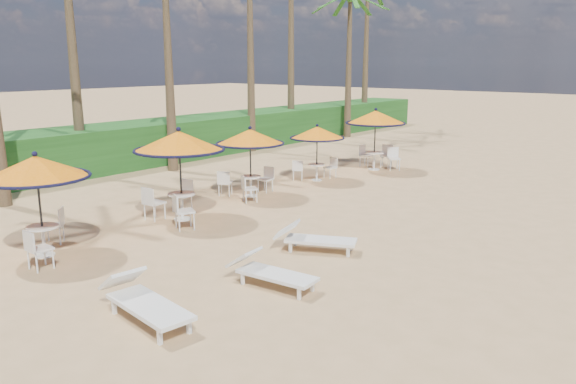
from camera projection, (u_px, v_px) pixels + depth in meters
The scene contains 11 objects.
ground at pixel (197, 306), 10.46m from camera, with size 160.00×160.00×0.00m, color tan.
scrub_hedge at pixel (181, 138), 26.89m from camera, with size 3.00×40.00×1.80m, color #194716.
station_0 at pixel (37, 177), 12.77m from camera, with size 2.38×2.38×2.48m.
station_1 at pixel (178, 152), 15.77m from camera, with size 2.57×2.57×2.68m.
station_2 at pixel (250, 145), 18.63m from camera, with size 2.28×2.28×2.38m.
station_3 at pixel (317, 137), 21.21m from camera, with size 2.08×2.08×2.17m.
station_4 at pixel (377, 125), 23.33m from camera, with size 2.49×2.49×2.60m.
lounger_near at pixel (143, 299), 9.86m from camera, with size 2.28×0.96×0.79m.
lounger_mid at pixel (269, 271), 11.35m from camera, with size 1.99×0.80×0.70m.
lounger_far at pixel (312, 238), 13.46m from camera, with size 2.03×1.41×0.70m.
palm_6 at pixel (350, 6), 32.44m from camera, with size 5.00×5.00×8.36m.
Camera 1 is at (7.48, -6.41, 4.44)m, focal length 35.00 mm.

